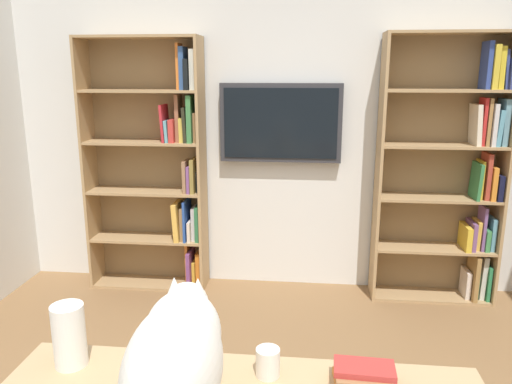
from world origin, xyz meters
TOP-DOWN VIEW (x-y plane):
  - wall_back at (0.00, -2.23)m, footprint 4.52×0.06m
  - bookshelf_left at (-1.25, -2.06)m, footprint 0.92×0.28m
  - bookshelf_right at (1.02, -2.07)m, footprint 0.94×0.28m
  - wall_mounted_tv at (0.07, -2.15)m, footprint 0.94×0.07m
  - cat at (0.20, 0.49)m, footprint 0.29×0.60m
  - paper_towel_roll at (0.64, 0.27)m, footprint 0.11×0.11m
  - coffee_mug at (-0.04, 0.26)m, footprint 0.08×0.08m
  - desk_book_stack at (-0.34, 0.29)m, footprint 0.20×0.15m

SIDE VIEW (x-z plane):
  - desk_book_stack at x=-0.34m, z-range 0.76..0.83m
  - coffee_mug at x=-0.04m, z-range 0.76..0.85m
  - paper_towel_roll at x=0.64m, z-range 0.76..0.98m
  - cat at x=0.20m, z-range 0.76..1.14m
  - bookshelf_right at x=1.02m, z-range -0.01..1.98m
  - bookshelf_left at x=-1.25m, z-range -0.01..2.00m
  - wall_mounted_tv at x=0.07m, z-range 1.04..1.65m
  - wall_back at x=0.00m, z-range 0.00..2.70m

